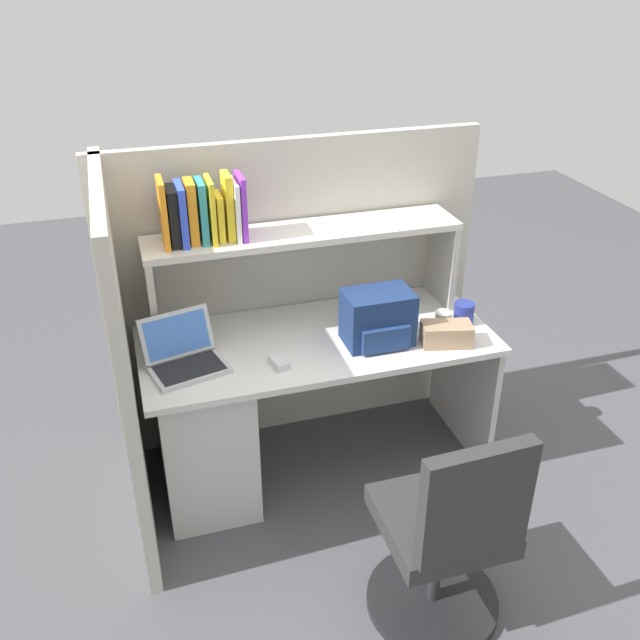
{
  "coord_description": "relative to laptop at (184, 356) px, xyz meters",
  "views": [
    {
      "loc": [
        -0.78,
        -2.64,
        2.35
      ],
      "look_at": [
        0.0,
        -0.05,
        0.85
      ],
      "focal_mm": 39.42,
      "sensor_mm": 36.0,
      "label": 1
    }
  ],
  "objects": [
    {
      "name": "ground_plane",
      "position": [
        0.6,
        0.07,
        -0.78
      ],
      "size": [
        8.0,
        8.0,
        0.0
      ],
      "primitive_type": "plane",
      "color": "#4C4C51"
    },
    {
      "name": "desk",
      "position": [
        0.21,
        0.07,
        -0.38
      ],
      "size": [
        1.6,
        0.7,
        0.73
      ],
      "color": "silver",
      "rests_on": "ground_plane"
    },
    {
      "name": "cubicle_partition_rear",
      "position": [
        0.6,
        0.45,
        -0.01
      ],
      "size": [
        1.84,
        0.05,
        1.55
      ],
      "primitive_type": "cube",
      "color": "#B2ADA0",
      "rests_on": "ground_plane"
    },
    {
      "name": "cubicle_partition_left",
      "position": [
        -0.25,
        0.02,
        -0.01
      ],
      "size": [
        0.05,
        1.06,
        1.55
      ],
      "primitive_type": "cube",
      "color": "#B2ADA0",
      "rests_on": "ground_plane"
    },
    {
      "name": "overhead_hutch",
      "position": [
        0.6,
        0.27,
        0.3
      ],
      "size": [
        1.44,
        0.28,
        0.45
      ],
      "color": "#BCB7AC",
      "rests_on": "desk"
    },
    {
      "name": "reference_books_on_shelf",
      "position": [
        0.16,
        0.27,
        0.53
      ],
      "size": [
        0.35,
        0.19,
        0.29
      ],
      "color": "orange",
      "rests_on": "overhead_hutch"
    },
    {
      "name": "laptop",
      "position": [
        0.0,
        0.0,
        0.0
      ],
      "size": [
        0.36,
        0.33,
        0.22
      ],
      "color": "#B7BABF",
      "rests_on": "desk"
    },
    {
      "name": "backpack",
      "position": [
        0.86,
        -0.04,
        0.07
      ],
      "size": [
        0.3,
        0.22,
        0.24
      ],
      "color": "navy",
      "rests_on": "desk"
    },
    {
      "name": "computer_mouse",
      "position": [
        0.39,
        -0.11,
        -0.03
      ],
      "size": [
        0.08,
        0.11,
        0.03
      ],
      "primitive_type": "cube",
      "rotation": [
        0.0,
        0.0,
        0.19
      ],
      "color": "silver",
      "rests_on": "desk"
    },
    {
      "name": "paper_cup",
      "position": [
        1.19,
        -0.03,
        -0.0
      ],
      "size": [
        0.08,
        0.08,
        0.09
      ],
      "primitive_type": "cylinder",
      "color": "white",
      "rests_on": "desk"
    },
    {
      "name": "tissue_box",
      "position": [
        1.14,
        -0.15,
        -0.0
      ],
      "size": [
        0.24,
        0.17,
        0.1
      ],
      "primitive_type": "cube",
      "rotation": [
        0.0,
        0.0,
        -0.24
      ],
      "color": "#9E7F60",
      "rests_on": "desk"
    },
    {
      "name": "snack_canister",
      "position": [
        1.31,
        0.0,
        0.0
      ],
      "size": [
        0.1,
        0.1,
        0.1
      ],
      "primitive_type": "cylinder",
      "color": "navy",
      "rests_on": "desk"
    },
    {
      "name": "office_chair",
      "position": [
        0.8,
        -0.94,
        -0.39
      ],
      "size": [
        0.52,
        0.52,
        0.93
      ],
      "rotation": [
        0.0,
        0.0,
        3.18
      ],
      "color": "black",
      "rests_on": "ground_plane"
    }
  ]
}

